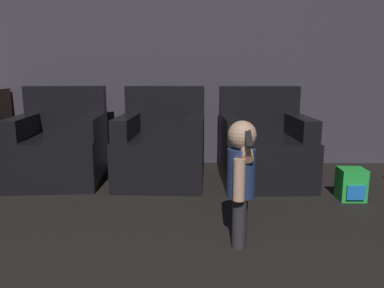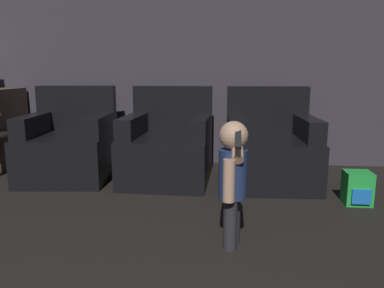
% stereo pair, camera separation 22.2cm
% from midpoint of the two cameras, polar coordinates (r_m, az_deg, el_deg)
% --- Properties ---
extents(wall_back, '(8.40, 0.05, 2.60)m').
position_cam_midpoint_polar(wall_back, '(4.44, 2.77, 13.78)').
color(wall_back, '#3D3842').
rests_on(wall_back, ground_plane).
extents(armchair_left, '(0.91, 0.97, 0.93)m').
position_cam_midpoint_polar(armchair_left, '(4.02, -16.66, -0.31)').
color(armchair_left, black).
rests_on(armchair_left, ground_plane).
extents(armchair_middle, '(0.86, 0.92, 0.93)m').
position_cam_midpoint_polar(armchair_middle, '(3.76, -2.01, -0.61)').
color(armchair_middle, black).
rests_on(armchair_middle, ground_plane).
extents(armchair_right, '(0.86, 0.93, 0.93)m').
position_cam_midpoint_polar(armchair_right, '(3.77, 13.49, -0.88)').
color(armchair_right, black).
rests_on(armchair_right, ground_plane).
extents(person_toddler, '(0.17, 0.32, 0.79)m').
position_cam_midpoint_polar(person_toddler, '(2.31, 9.01, -4.58)').
color(person_toddler, '#28282D').
rests_on(person_toddler, ground_plane).
extents(toy_backpack, '(0.21, 0.21, 0.27)m').
position_cam_midpoint_polar(toy_backpack, '(3.44, 25.62, -6.11)').
color(toy_backpack, green).
rests_on(toy_backpack, ground_plane).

